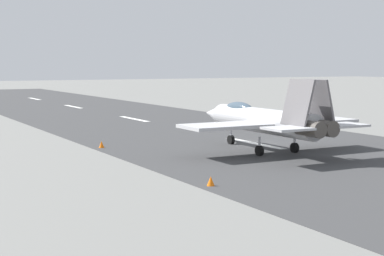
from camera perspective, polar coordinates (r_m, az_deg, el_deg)
The scene contains 6 objects.
ground_plane at distance 51.05m, azimuth 6.03°, elevation -1.49°, with size 400.00×400.00×0.00m, color slate.
runway_strip at distance 51.03m, azimuth 6.04°, elevation -1.48°, with size 240.00×26.00×0.02m.
fighter_jet at distance 46.49m, azimuth 6.73°, elevation 0.77°, with size 16.07×14.26×5.61m.
crew_person at distance 61.03m, azimuth 8.90°, elevation 0.47°, with size 0.66×0.42×1.62m.
marker_cone_near at distance 33.36m, azimuth 1.77°, elevation -5.00°, with size 0.44×0.44×0.55m, color orange.
marker_cone_mid at distance 48.81m, azimuth -8.47°, elevation -1.54°, with size 0.44×0.44×0.55m, color orange.
Camera 1 is at (-41.68, 28.71, 6.66)m, focal length 56.97 mm.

